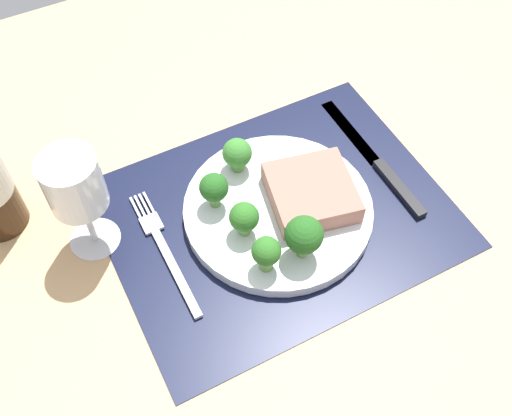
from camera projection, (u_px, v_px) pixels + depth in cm
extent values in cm
cube|color=tan|center=(277.00, 222.00, 77.83)|extent=(140.00, 110.00, 3.00)
cube|color=black|center=(278.00, 214.00, 76.49)|extent=(41.82, 32.57, 0.30)
cylinder|color=silver|center=(278.00, 210.00, 75.72)|extent=(23.57, 23.57, 1.60)
cube|color=#9E6B5B|center=(311.00, 192.00, 74.49)|extent=(11.93, 11.94, 2.91)
cylinder|color=#5B8942|center=(238.00, 164.00, 78.09)|extent=(1.77, 1.77, 1.34)
sphere|color=#387A2D|center=(237.00, 153.00, 76.23)|extent=(3.78, 3.78, 3.78)
cylinder|color=#5B8942|center=(215.00, 200.00, 74.49)|extent=(1.28, 1.28, 1.89)
sphere|color=#235B1E|center=(214.00, 187.00, 72.49)|extent=(3.57, 3.57, 3.57)
cylinder|color=#6B994C|center=(244.00, 228.00, 72.23)|extent=(1.44, 1.44, 1.61)
sphere|color=#2D6B23|center=(244.00, 217.00, 70.34)|extent=(3.58, 3.58, 3.58)
cylinder|color=#5B8942|center=(266.00, 262.00, 69.30)|extent=(1.63, 1.63, 1.96)
sphere|color=#2D6B23|center=(266.00, 251.00, 67.32)|extent=(3.40, 3.40, 3.40)
cylinder|color=#6B994C|center=(302.00, 249.00, 70.28)|extent=(1.34, 1.34, 2.09)
sphere|color=#235B1E|center=(304.00, 235.00, 67.88)|extent=(4.47, 4.47, 4.47)
cube|color=silver|center=(176.00, 272.00, 71.20)|extent=(1.00, 13.00, 0.50)
cube|color=silver|center=(151.00, 223.00, 75.21)|extent=(2.40, 2.60, 0.40)
cube|color=silver|center=(136.00, 208.00, 76.56)|extent=(0.30, 3.60, 0.35)
cube|color=silver|center=(140.00, 206.00, 76.72)|extent=(0.30, 3.60, 0.35)
cube|color=silver|center=(144.00, 205.00, 76.88)|extent=(0.30, 3.60, 0.35)
cube|color=silver|center=(149.00, 203.00, 77.04)|extent=(0.30, 3.60, 0.35)
cube|color=black|center=(399.00, 188.00, 78.25)|extent=(1.40, 10.00, 0.80)
cube|color=silver|center=(351.00, 131.00, 84.36)|extent=(1.80, 13.00, 0.30)
cylinder|color=silver|center=(95.00, 239.00, 74.33)|extent=(6.20, 6.20, 0.40)
cylinder|color=silver|center=(88.00, 221.00, 71.12)|extent=(0.80, 0.80, 7.48)
cylinder|color=silver|center=(73.00, 183.00, 65.25)|extent=(6.54, 6.54, 6.91)
cylinder|color=#560C19|center=(77.00, 192.00, 66.54)|extent=(5.76, 5.76, 3.74)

